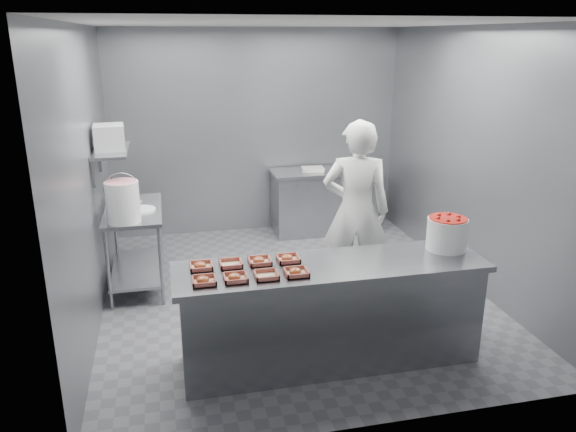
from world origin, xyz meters
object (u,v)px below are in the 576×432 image
Objects in this scene: service_counter at (330,313)px; back_counter at (325,201)px; tray_0 at (204,280)px; tray_4 at (201,266)px; tray_5 at (231,264)px; tray_7 at (288,258)px; tray_2 at (266,275)px; glaze_bucket at (123,201)px; strawberry_tub at (447,232)px; tray_6 at (260,261)px; worker at (356,211)px; prep_table at (135,235)px; appliance at (109,137)px; tray_3 at (296,272)px; tray_1 at (235,277)px.

back_counter is (0.90, 3.25, -0.00)m from service_counter.
tray_4 is at bearing 90.00° from tray_0.
tray_0 reaches higher than tray_5.
tray_4 and tray_7 have the same top height.
tray_2 is at bearing -113.44° from back_counter.
glaze_bucket reaches higher than back_counter.
strawberry_tub is (1.65, 0.25, 0.13)m from tray_2.
tray_7 is at bearing -44.69° from glaze_bucket.
service_counter is 13.88× the size of tray_6.
back_counter is at bearing 61.14° from tray_5.
worker is at bearing -8.03° from glaze_bucket.
prep_table is at bearing 117.25° from tray_2.
tray_7 is (0.72, 0.29, 0.00)m from tray_0.
worker is 2.37m from glaze_bucket.
tray_5 is 1.77m from worker.
worker is at bearing 62.15° from service_counter.
tray_2 is at bearing -165.89° from service_counter.
strawberry_tub is 1.02× the size of appliance.
tray_7 is 0.54× the size of strawberry_tub.
tray_0 is at bearing -173.28° from strawberry_tub.
tray_3 and tray_4 have the same top height.
strawberry_tub is at bearing -35.90° from appliance.
glaze_bucket is (-1.72, 1.51, 0.67)m from service_counter.
worker is at bearing 35.84° from tray_5.
tray_1 is 0.37m from tray_6.
tray_5 is 1.90m from strawberry_tub.
tray_3 reaches higher than prep_table.
tray_2 is (-0.57, -0.14, 0.47)m from service_counter.
service_counter is 2.38m from glaze_bucket.
back_counter is (2.55, 1.30, -0.14)m from prep_table.
prep_table is 0.63× the size of worker.
back_counter is at bearing 57.82° from tray_4.
tray_1 is at bearing -129.86° from tray_6.
appliance reaches higher than tray_4.
tray_2 is 0.37m from tray_7.
service_counter is at bearing -10.05° from tray_5.
tray_6 is at bearing 178.76° from strawberry_tub.
tray_7 is (0.24, 0.29, 0.00)m from tray_2.
tray_1 is at bearing -61.41° from glaze_bucket.
tray_3 is at bearing -57.86° from prep_table.
tray_4 reaches higher than tray_2.
glaze_bucket is at bearing 123.50° from tray_5.
tray_6 is 0.37× the size of glaze_bucket.
worker is (1.20, 1.04, 0.03)m from tray_6.
back_counter is 3.38m from tray_7.
tray_1 reaches higher than prep_table.
tray_0 is 0.55× the size of appliance.
prep_table is at bearing 114.90° from tray_5.
tray_4 is 1.00× the size of tray_5.
tray_5 is at bearing 178.91° from strawberry_tub.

